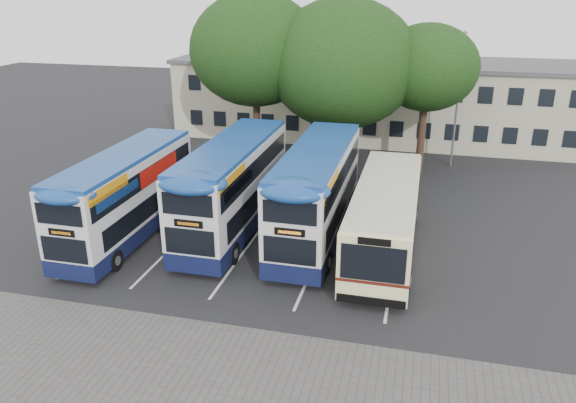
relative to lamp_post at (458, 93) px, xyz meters
The scene contains 12 objects.
ground 21.46m from the lamp_post, 106.72° to the right, with size 120.00×120.00×0.00m, color black.
paving_strip 26.71m from the lamp_post, 107.76° to the right, with size 40.00×6.00×0.01m, color #595654.
bay_lines 18.57m from the lamp_post, 123.08° to the right, with size 14.12×11.00×0.01m.
depot_building 9.43m from the lamp_post, 130.53° to the left, with size 32.40×8.40×6.20m.
lamp_post is the anchor object (origin of this frame).
tree_left 13.68m from the lamp_post, 168.97° to the right, with size 8.61×8.61×11.46m.
tree_mid 8.01m from the lamp_post, 161.71° to the right, with size 9.65×9.65×11.16m.
tree_right 3.22m from the lamp_post, 142.79° to the right, with size 6.45×6.45×9.64m.
bus_dd_left 22.44m from the lamp_post, 135.10° to the right, with size 2.50×10.32×4.30m.
bus_dd_mid 17.72m from the lamp_post, 128.92° to the right, with size 2.67×11.00×4.59m.
bus_dd_right 15.28m from the lamp_post, 116.76° to the right, with size 2.66×10.97×4.57m.
bus_single 14.91m from the lamp_post, 103.38° to the right, with size 2.84×11.14×3.32m.
Camera 1 is at (4.07, -18.69, 11.87)m, focal length 35.00 mm.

